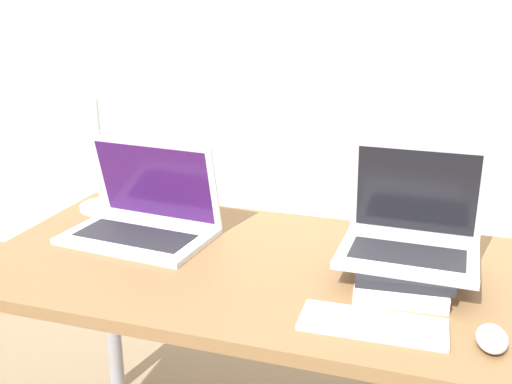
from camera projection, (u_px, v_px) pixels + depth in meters
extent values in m
cube|color=brown|center=(270.00, 269.00, 1.45)|extent=(1.41, 0.70, 0.03)
cylinder|color=gray|center=(111.00, 302.00, 2.02)|extent=(0.05, 0.05, 0.67)
cube|color=silver|center=(138.00, 236.00, 1.59)|extent=(0.40, 0.28, 0.02)
cube|color=#232328|center=(135.00, 235.00, 1.58)|extent=(0.32, 0.15, 0.00)
cube|color=silver|center=(155.00, 181.00, 1.64)|extent=(0.38, 0.10, 0.24)
cube|color=#381451|center=(154.00, 182.00, 1.63)|extent=(0.34, 0.08, 0.21)
cube|color=white|center=(401.00, 275.00, 1.35)|extent=(0.21, 0.28, 0.03)
cube|color=black|center=(405.00, 263.00, 1.35)|extent=(0.22, 0.27, 0.02)
cube|color=#B2B2B7|center=(408.00, 255.00, 1.35)|extent=(0.31, 0.23, 0.02)
cube|color=#232328|center=(407.00, 254.00, 1.33)|extent=(0.25, 0.12, 0.00)
cube|color=#B2B2B7|center=(416.00, 190.00, 1.40)|extent=(0.31, 0.04, 0.23)
cube|color=black|center=(416.00, 191.00, 1.40)|extent=(0.28, 0.03, 0.20)
cube|color=silver|center=(373.00, 324.00, 1.17)|extent=(0.29, 0.12, 0.01)
cube|color=silver|center=(373.00, 321.00, 1.17)|extent=(0.27, 0.09, 0.00)
ellipsoid|color=#B2B2B7|center=(492.00, 338.00, 1.11)|extent=(0.06, 0.10, 0.03)
cylinder|color=silver|center=(104.00, 206.00, 1.82)|extent=(0.14, 0.14, 0.01)
cylinder|color=silver|center=(98.00, 145.00, 1.76)|extent=(0.02, 0.02, 0.37)
cone|color=silver|center=(109.00, 66.00, 1.62)|extent=(0.16, 0.19, 0.17)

